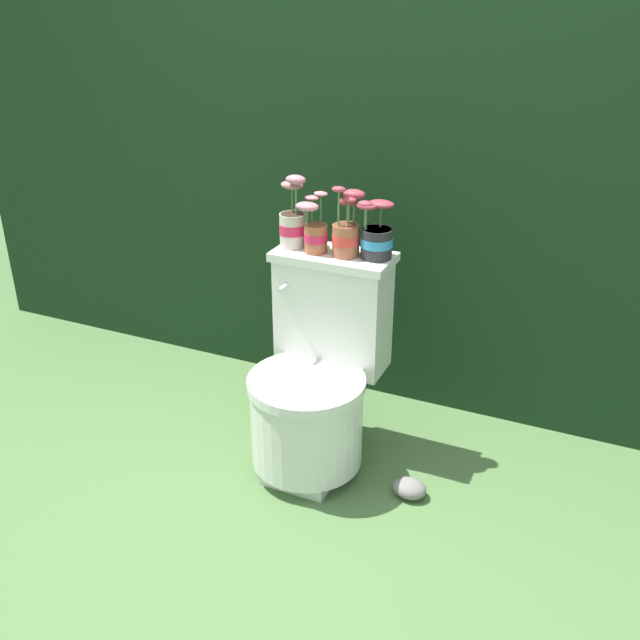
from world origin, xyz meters
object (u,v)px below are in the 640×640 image
(potted_plant_left, at_px, (293,222))
(potted_plant_midright, at_px, (376,237))
(toilet, at_px, (316,381))
(garden_stone, at_px, (409,488))
(potted_plant_middle, at_px, (346,232))
(potted_plant_midleft, at_px, (315,231))

(potted_plant_left, bearing_deg, potted_plant_midright, 1.83)
(toilet, distance_m, garden_stone, 0.50)
(toilet, distance_m, potted_plant_middle, 0.55)
(potted_plant_midleft, distance_m, potted_plant_middle, 0.11)
(toilet, relative_size, garden_stone, 6.47)
(potted_plant_midleft, relative_size, garden_stone, 1.76)
(potted_plant_midleft, relative_size, potted_plant_middle, 0.86)
(potted_plant_midleft, xyz_separation_m, potted_plant_midright, (0.22, 0.04, -0.00))
(potted_plant_left, height_order, potted_plant_midright, potted_plant_left)
(toilet, bearing_deg, potted_plant_midright, 47.74)
(potted_plant_midright, relative_size, garden_stone, 1.71)
(toilet, height_order, potted_plant_midleft, potted_plant_midleft)
(potted_plant_midleft, bearing_deg, toilet, -63.90)
(potted_plant_left, xyz_separation_m, potted_plant_midright, (0.31, 0.01, -0.01))
(potted_plant_left, height_order, garden_stone, potted_plant_left)
(potted_plant_midleft, height_order, garden_stone, potted_plant_midleft)
(potted_plant_left, bearing_deg, toilet, -44.14)
(potted_plant_left, relative_size, potted_plant_middle, 1.06)
(toilet, bearing_deg, potted_plant_middle, 71.37)
(potted_plant_midleft, distance_m, garden_stone, 0.97)
(potted_plant_left, xyz_separation_m, potted_plant_midleft, (0.10, -0.03, -0.01))
(potted_plant_midleft, height_order, potted_plant_midright, potted_plant_midleft)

